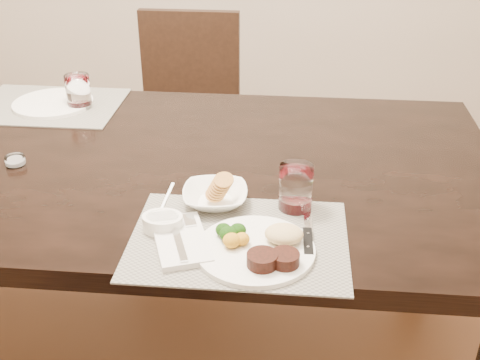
# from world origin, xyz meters

# --- Properties ---
(ground_plane) EXTENTS (4.50, 4.50, 0.00)m
(ground_plane) POSITION_xyz_m (0.00, 0.00, 0.00)
(ground_plane) COLOR #4B2B18
(ground_plane) RESTS_ON ground
(dining_table) EXTENTS (2.00, 1.00, 0.75)m
(dining_table) POSITION_xyz_m (0.00, 0.00, 0.67)
(dining_table) COLOR black
(dining_table) RESTS_ON ground
(chair_far) EXTENTS (0.42, 0.42, 0.90)m
(chair_far) POSITION_xyz_m (0.00, 0.93, 0.50)
(chair_far) COLOR black
(chair_far) RESTS_ON ground
(placemat_near) EXTENTS (0.46, 0.34, 0.00)m
(placemat_near) POSITION_xyz_m (0.34, -0.36, 0.75)
(placemat_near) COLOR gray
(placemat_near) RESTS_ON dining_table
(placemat_far) EXTENTS (0.46, 0.34, 0.00)m
(placemat_far) POSITION_xyz_m (-0.34, 0.34, 0.75)
(placemat_far) COLOR gray
(placemat_far) RESTS_ON dining_table
(dinner_plate) EXTENTS (0.25, 0.25, 0.04)m
(dinner_plate) POSITION_xyz_m (0.39, -0.41, 0.77)
(dinner_plate) COLOR white
(dinner_plate) RESTS_ON placemat_near
(napkin_fork) EXTENTS (0.16, 0.21, 0.02)m
(napkin_fork) POSITION_xyz_m (0.23, -0.39, 0.76)
(napkin_fork) COLOR white
(napkin_fork) RESTS_ON placemat_near
(steak_knife) EXTENTS (0.02, 0.23, 0.01)m
(steak_knife) POSITION_xyz_m (0.49, -0.34, 0.76)
(steak_knife) COLOR white
(steak_knife) RESTS_ON placemat_near
(cracker_bowl) EXTENTS (0.16, 0.16, 0.07)m
(cracker_bowl) POSITION_xyz_m (0.28, -0.22, 0.77)
(cracker_bowl) COLOR white
(cracker_bowl) RESTS_ON placemat_near
(sauce_ramekin) EXTENTS (0.09, 0.13, 0.07)m
(sauce_ramekin) POSITION_xyz_m (0.18, -0.34, 0.77)
(sauce_ramekin) COLOR white
(sauce_ramekin) RESTS_ON placemat_near
(wine_glass_near) EXTENTS (0.08, 0.08, 0.11)m
(wine_glass_near) POSITION_xyz_m (0.46, -0.22, 0.80)
(wine_glass_near) COLOR white
(wine_glass_near) RESTS_ON placemat_near
(far_plate) EXTENTS (0.25, 0.25, 0.01)m
(far_plate) POSITION_xyz_m (-0.33, 0.34, 0.76)
(far_plate) COLOR white
(far_plate) RESTS_ON placemat_far
(wine_glass_far) EXTENTS (0.08, 0.08, 0.11)m
(wine_glass_far) POSITION_xyz_m (-0.23, 0.33, 0.80)
(wine_glass_far) COLOR white
(wine_glass_far) RESTS_ON placemat_far
(salt_cellar) EXTENTS (0.05, 0.05, 0.02)m
(salt_cellar) POSITION_xyz_m (-0.27, -0.07, 0.76)
(salt_cellar) COLOR white
(salt_cellar) RESTS_ON dining_table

